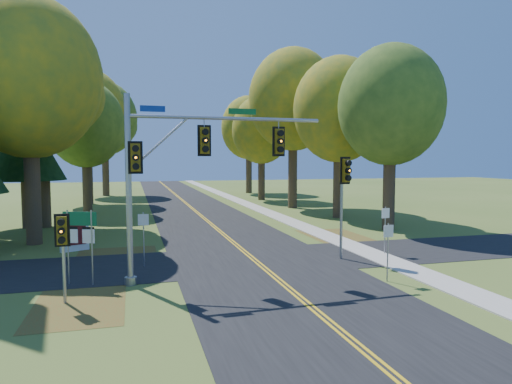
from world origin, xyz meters
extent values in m
plane|color=#455C20|center=(0.00, 0.00, 0.00)|extent=(160.00, 160.00, 0.00)
cube|color=black|center=(0.00, 0.00, 0.01)|extent=(8.00, 160.00, 0.02)
cube|color=black|center=(0.00, 2.00, 0.01)|extent=(60.00, 6.00, 0.02)
cube|color=gold|center=(-0.10, 0.00, 0.03)|extent=(0.10, 160.00, 0.01)
cube|color=gold|center=(0.10, 0.00, 0.03)|extent=(0.10, 160.00, 0.01)
cube|color=#9E998E|center=(6.20, 0.00, 0.03)|extent=(1.60, 160.00, 0.06)
cube|color=brown|center=(-6.50, 4.00, 0.01)|extent=(4.00, 6.00, 0.00)
cube|color=brown|center=(6.80, 6.00, 0.01)|extent=(3.50, 8.00, 0.00)
cube|color=brown|center=(-7.50, -3.00, 0.01)|extent=(3.00, 5.00, 0.00)
cylinder|color=#38281C|center=(-11.20, 9.30, 3.38)|extent=(0.86, 0.86, 6.75)
ellipsoid|color=#AE8C17|center=(-11.20, 9.30, 9.55)|extent=(8.00, 8.00, 9.20)
sphere|color=#AE8C17|center=(-9.60, 10.50, 8.75)|extent=(4.80, 4.80, 4.80)
cylinder|color=#38281C|center=(11.50, 8.70, 3.04)|extent=(0.83, 0.83, 6.08)
ellipsoid|color=olive|center=(11.50, 8.70, 8.60)|extent=(7.20, 7.20, 8.28)
sphere|color=olive|center=(12.94, 9.78, 7.88)|extent=(4.32, 4.32, 4.32)
sphere|color=olive|center=(10.24, 7.98, 9.32)|extent=(3.96, 3.96, 3.96)
cylinder|color=#38281C|center=(-11.80, 16.20, 3.71)|extent=(0.89, 0.89, 7.42)
ellipsoid|color=#AE8C17|center=(-11.80, 16.20, 10.43)|extent=(8.60, 8.60, 9.89)
sphere|color=#AE8C17|center=(-10.08, 17.49, 9.57)|extent=(5.16, 5.16, 5.16)
sphere|color=#AE8C17|center=(-13.30, 15.34, 11.29)|extent=(4.73, 4.73, 4.73)
cylinder|color=#38281C|center=(10.90, 15.50, 3.15)|extent=(0.84, 0.84, 6.30)
ellipsoid|color=#AE8C17|center=(10.90, 15.50, 8.96)|extent=(7.60, 7.60, 8.74)
sphere|color=#AE8C17|center=(12.42, 16.64, 8.20)|extent=(4.56, 4.56, 4.56)
sphere|color=#AE8C17|center=(9.57, 14.74, 9.72)|extent=(4.18, 4.18, 4.18)
cylinder|color=#38281C|center=(-9.60, 24.40, 2.81)|extent=(0.81, 0.81, 5.62)
ellipsoid|color=olive|center=(-9.60, 24.40, 8.00)|extent=(6.80, 6.80, 7.82)
sphere|color=olive|center=(-8.24, 25.42, 7.33)|extent=(4.08, 4.08, 4.08)
sphere|color=olive|center=(-10.79, 23.72, 8.69)|extent=(3.74, 3.74, 3.74)
cylinder|color=#38281C|center=(9.80, 23.60, 3.83)|extent=(0.90, 0.90, 7.65)
ellipsoid|color=#AE8C17|center=(9.80, 23.60, 10.73)|extent=(8.80, 8.80, 10.12)
sphere|color=#AE8C17|center=(11.56, 24.92, 9.85)|extent=(5.28, 5.28, 5.28)
sphere|color=#AE8C17|center=(8.26, 22.72, 11.61)|extent=(4.84, 4.84, 4.84)
cylinder|color=#38281C|center=(-10.20, 33.10, 3.49)|extent=(0.87, 0.87, 6.98)
ellipsoid|color=#AE8C17|center=(-10.20, 33.10, 9.85)|extent=(8.20, 8.20, 9.43)
sphere|color=#AE8C17|center=(-8.56, 34.33, 9.03)|extent=(4.92, 4.92, 4.92)
sphere|color=#AE8C17|center=(-11.63, 32.28, 10.67)|extent=(4.51, 4.51, 4.51)
cylinder|color=#38281C|center=(9.20, 32.80, 2.93)|extent=(0.82, 0.82, 5.85)
ellipsoid|color=#AE8C17|center=(9.20, 32.80, 8.30)|extent=(7.00, 7.00, 8.05)
sphere|color=#AE8C17|center=(10.60, 33.85, 7.60)|extent=(4.20, 4.20, 4.20)
sphere|color=#AE8C17|center=(7.97, 32.10, 9.00)|extent=(3.85, 3.85, 3.85)
cylinder|color=#38281C|center=(-9.00, 44.00, 3.60)|extent=(0.88, 0.88, 7.20)
ellipsoid|color=olive|center=(-9.00, 44.00, 10.14)|extent=(8.40, 8.40, 9.66)
sphere|color=olive|center=(-7.32, 45.26, 9.30)|extent=(5.04, 5.04, 5.04)
sphere|color=olive|center=(-10.47, 43.16, 10.98)|extent=(4.62, 4.62, 4.62)
cylinder|color=#38281C|center=(10.40, 43.50, 3.26)|extent=(0.85, 0.85, 6.53)
ellipsoid|color=#AE8C17|center=(10.40, 43.50, 9.26)|extent=(7.80, 7.80, 8.97)
sphere|color=#AE8C17|center=(11.96, 44.67, 8.47)|extent=(4.68, 4.68, 4.68)
sphere|color=#AE8C17|center=(9.04, 42.72, 10.04)|extent=(4.29, 4.29, 4.29)
cylinder|color=#38281C|center=(-13.00, 16.00, 1.71)|extent=(0.50, 0.50, 3.42)
cone|color=black|center=(-13.00, 16.00, 6.15)|extent=(5.60, 5.60, 5.45)
cone|color=black|center=(-13.00, 16.00, 10.04)|extent=(4.57, 4.57, 5.45)
cone|color=black|center=(-13.00, 16.00, 13.94)|extent=(3.55, 3.55, 5.45)
cylinder|color=#94959C|center=(-5.82, -0.97, 3.72)|extent=(0.23, 0.23, 7.45)
cylinder|color=#94959C|center=(-5.82, -0.97, 0.16)|extent=(0.47, 0.47, 0.32)
cylinder|color=#94959C|center=(-1.83, -0.83, 6.60)|extent=(7.98, 0.43, 0.15)
cylinder|color=#94959C|center=(-4.65, -0.93, 5.53)|extent=(2.41, 0.18, 2.20)
cylinder|color=#94959C|center=(-2.84, -0.87, 6.40)|extent=(0.04, 0.04, 0.38)
cube|color=#72590C|center=(-2.84, -0.87, 5.68)|extent=(0.37, 0.33, 1.06)
cube|color=black|center=(-2.84, -0.87, 5.68)|extent=(0.55, 0.05, 1.26)
sphere|color=orange|center=(-2.83, -1.11, 5.68)|extent=(0.19, 0.19, 0.19)
cylinder|color=black|center=(-2.83, -1.11, 6.02)|extent=(0.26, 0.18, 0.26)
cylinder|color=black|center=(-2.83, -1.11, 5.68)|extent=(0.26, 0.18, 0.26)
cylinder|color=black|center=(-2.83, -1.11, 5.34)|extent=(0.26, 0.18, 0.26)
cylinder|color=#94959C|center=(0.35, -0.75, 6.40)|extent=(0.04, 0.04, 0.38)
cube|color=#72590C|center=(0.35, -0.75, 5.68)|extent=(0.37, 0.33, 1.06)
cube|color=black|center=(0.35, -0.75, 5.68)|extent=(0.55, 0.05, 1.26)
sphere|color=orange|center=(0.35, -1.00, 5.68)|extent=(0.19, 0.19, 0.19)
cylinder|color=black|center=(0.35, -1.00, 6.02)|extent=(0.26, 0.18, 0.26)
cylinder|color=black|center=(0.35, -1.00, 5.68)|extent=(0.26, 0.18, 0.26)
cylinder|color=black|center=(0.35, -1.00, 5.34)|extent=(0.26, 0.18, 0.26)
cube|color=#72590C|center=(-5.55, -1.12, 5.00)|extent=(0.37, 0.33, 1.06)
cube|color=black|center=(-5.55, -1.12, 5.00)|extent=(0.55, 0.05, 1.26)
sphere|color=orange|center=(-5.54, -1.37, 5.00)|extent=(0.19, 0.19, 0.19)
cylinder|color=black|center=(-5.54, -1.37, 5.34)|extent=(0.26, 0.18, 0.26)
cylinder|color=black|center=(-5.54, -1.37, 5.00)|extent=(0.26, 0.18, 0.26)
cylinder|color=black|center=(-5.54, -1.37, 4.66)|extent=(0.26, 0.18, 0.26)
cube|color=navy|center=(-4.86, -0.94, 6.89)|extent=(0.96, 0.08, 0.23)
cube|color=#0C5926|center=(-1.25, -0.81, 6.89)|extent=(1.17, 0.08, 0.23)
cylinder|color=gray|center=(4.20, 1.08, 2.47)|extent=(0.13, 0.13, 4.94)
cube|color=#72590C|center=(4.25, 0.84, 4.38)|extent=(0.44, 0.40, 1.12)
cube|color=black|center=(4.25, 0.84, 4.38)|extent=(0.58, 0.15, 1.33)
sphere|color=orange|center=(4.30, 0.58, 4.38)|extent=(0.20, 0.20, 0.20)
cylinder|color=black|center=(4.30, 0.58, 4.74)|extent=(0.30, 0.23, 0.27)
cylinder|color=black|center=(4.30, 0.58, 4.38)|extent=(0.30, 0.23, 0.27)
cylinder|color=black|center=(4.30, 0.58, 4.02)|extent=(0.30, 0.23, 0.27)
cylinder|color=#989BA0|center=(-8.00, -2.68, 1.52)|extent=(0.11, 0.11, 3.03)
cube|color=#72590C|center=(-8.00, -2.89, 2.56)|extent=(0.33, 0.29, 0.95)
cube|color=black|center=(-8.00, -2.89, 2.56)|extent=(0.49, 0.04, 1.12)
sphere|color=orange|center=(-7.99, -3.11, 2.56)|extent=(0.17, 0.17, 0.17)
cylinder|color=black|center=(-7.99, -3.11, 2.86)|extent=(0.23, 0.16, 0.23)
cylinder|color=black|center=(-7.99, -3.11, 2.56)|extent=(0.23, 0.16, 0.23)
cylinder|color=black|center=(-7.99, -3.11, 2.26)|extent=(0.23, 0.16, 0.23)
cylinder|color=gray|center=(-8.17, -0.25, 1.48)|extent=(0.06, 0.06, 2.96)
cylinder|color=gray|center=(-7.25, -0.62, 1.48)|extent=(0.06, 0.06, 2.96)
cube|color=#0C542F|center=(-7.70, -0.40, 2.62)|extent=(1.30, 0.55, 0.54)
cube|color=silver|center=(-7.70, -0.40, 2.62)|extent=(1.10, 0.45, 0.08)
cube|color=silver|center=(-8.02, -0.28, 1.93)|extent=(0.47, 0.22, 0.54)
cube|color=black|center=(-8.02, -0.28, 2.25)|extent=(0.46, 0.19, 0.10)
cube|color=silver|center=(-7.38, -0.53, 1.93)|extent=(0.47, 0.22, 0.54)
cube|color=black|center=(-7.38, -0.53, 2.25)|extent=(0.46, 0.19, 0.10)
cube|color=silver|center=(-8.72, 6.59, 1.03)|extent=(1.45, 0.80, 2.06)
cube|color=maroon|center=(-8.68, 6.49, 1.09)|extent=(1.06, 0.49, 1.49)
cube|color=silver|center=(-9.25, 6.36, 0.17)|extent=(0.12, 0.12, 0.34)
cube|color=silver|center=(-8.20, 6.83, 0.17)|extent=(0.12, 0.12, 0.34)
cylinder|color=gray|center=(6.89, 1.50, 1.24)|extent=(0.06, 0.06, 2.48)
cube|color=white|center=(6.89, 1.48, 2.14)|extent=(0.47, 0.11, 0.51)
cylinder|color=gray|center=(4.20, -3.17, 1.19)|extent=(0.05, 0.05, 2.38)
cube|color=silver|center=(4.20, -3.19, 2.05)|extent=(0.45, 0.08, 0.49)
cylinder|color=gray|center=(-5.22, 2.00, 1.26)|extent=(0.06, 0.06, 2.52)
cube|color=silver|center=(-5.23, 1.98, 2.17)|extent=(0.48, 0.12, 0.51)
camera|label=1|loc=(-5.70, -19.25, 4.99)|focal=32.00mm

